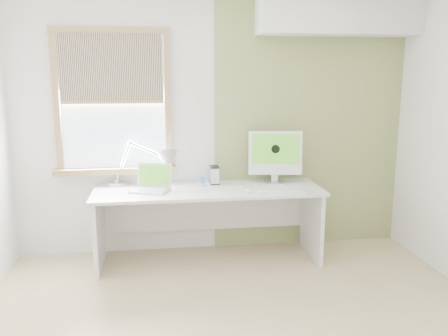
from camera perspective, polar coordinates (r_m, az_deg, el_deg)
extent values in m
cube|color=tan|center=(3.56, 2.51, -19.67)|extent=(4.00, 3.50, 0.02)
cube|color=white|center=(4.81, -1.19, 5.19)|extent=(4.00, 0.02, 2.60)
cube|color=white|center=(1.46, 15.90, -10.52)|extent=(4.00, 0.02, 2.60)
cube|color=#989B5B|center=(5.01, 10.31, 5.26)|extent=(2.00, 0.02, 2.60)
cube|color=white|center=(4.92, 13.77, 17.84)|extent=(1.60, 0.40, 0.42)
cube|color=#A78354|center=(4.82, -19.69, 7.51)|extent=(0.06, 0.06, 1.42)
cube|color=#A78354|center=(4.72, -6.87, 8.03)|extent=(0.06, 0.06, 1.42)
cube|color=#A78354|center=(4.75, -13.75, 16.03)|extent=(1.00, 0.06, 0.06)
cube|color=#A78354|center=(4.81, -12.99, -0.31)|extent=(1.20, 0.14, 0.06)
cube|color=#D1E2F9|center=(4.76, -13.33, 7.83)|extent=(1.00, 0.01, 1.30)
cube|color=beige|center=(4.71, -13.56, 11.74)|extent=(0.98, 0.02, 0.65)
cube|color=#A78354|center=(4.71, -13.38, 7.79)|extent=(0.98, 0.03, 0.03)
cube|color=white|center=(4.54, -1.90, -2.73)|extent=(2.20, 0.70, 0.03)
cube|color=white|center=(4.65, -14.95, -7.45)|extent=(0.04, 0.64, 0.70)
cube|color=white|center=(4.86, 10.61, -6.43)|extent=(0.04, 0.64, 0.70)
cube|color=white|center=(4.91, -2.29, -4.81)|extent=(2.08, 0.02, 0.48)
cylinder|color=silver|center=(4.82, -12.96, -1.81)|extent=(0.23, 0.23, 0.03)
sphere|color=silver|center=(4.82, -12.97, -1.58)|extent=(0.07, 0.07, 0.06)
cylinder|color=silver|center=(4.76, -12.18, 0.69)|extent=(0.19, 0.07, 0.40)
sphere|color=silver|center=(4.70, -11.36, 3.01)|extent=(0.06, 0.06, 0.05)
cylinder|color=silver|center=(4.64, -9.32, 2.17)|extent=(0.35, 0.16, 0.16)
sphere|color=silver|center=(4.59, -7.22, 1.30)|extent=(0.05, 0.05, 0.04)
cone|color=silver|center=(4.58, -6.81, 0.89)|extent=(0.25, 0.29, 0.24)
cube|color=silver|center=(4.49, -8.98, -2.69)|extent=(0.41, 0.35, 0.02)
cube|color=#B2B5B7|center=(4.49, -8.98, -2.56)|extent=(0.33, 0.24, 0.00)
cube|color=silver|center=(4.58, -8.45, -0.85)|extent=(0.35, 0.19, 0.23)
cube|color=#438C1F|center=(4.57, -8.49, -0.87)|extent=(0.30, 0.16, 0.18)
cylinder|color=silver|center=(4.62, -2.57, -2.16)|extent=(0.07, 0.07, 0.02)
cube|color=silver|center=(4.61, -2.58, -1.46)|extent=(0.05, 0.02, 0.10)
cube|color=#194C99|center=(4.61, -2.58, -1.48)|extent=(0.04, 0.01, 0.07)
cube|color=silver|center=(4.73, -1.17, -0.85)|extent=(0.09, 0.14, 0.18)
cube|color=black|center=(4.71, -1.18, 0.14)|extent=(0.09, 0.14, 0.01)
cube|color=black|center=(4.75, -1.17, -1.82)|extent=(0.09, 0.14, 0.01)
cube|color=silver|center=(4.80, 6.19, -1.74)|extent=(0.22, 0.20, 0.01)
cube|color=silver|center=(4.81, 6.17, -0.58)|extent=(0.07, 0.03, 0.18)
cube|color=white|center=(4.76, 6.24, 1.85)|extent=(0.55, 0.17, 0.44)
cube|color=#438C1F|center=(4.72, 6.29, 2.31)|extent=(0.47, 0.10, 0.30)
cylinder|color=black|center=(4.72, 6.29, 2.30)|extent=(0.09, 0.02, 0.09)
cube|color=white|center=(4.42, 7.05, -2.88)|extent=(0.46, 0.18, 0.02)
cube|color=white|center=(4.42, 7.06, -2.77)|extent=(0.43, 0.14, 0.00)
ellipsoid|color=white|center=(4.42, 2.97, -2.75)|extent=(0.09, 0.11, 0.03)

